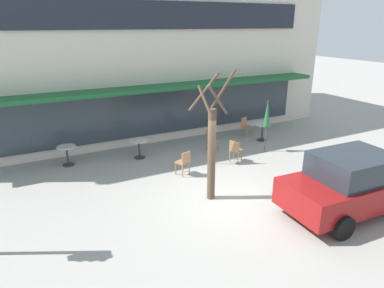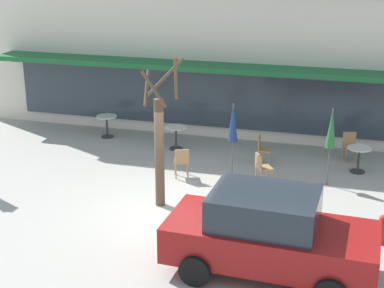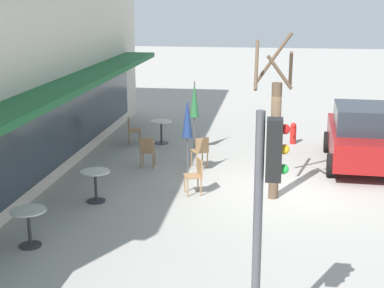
{
  "view_description": "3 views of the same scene",
  "coord_description": "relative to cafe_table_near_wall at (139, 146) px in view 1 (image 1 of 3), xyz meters",
  "views": [
    {
      "loc": [
        -5.22,
        -7.79,
        5.08
      ],
      "look_at": [
        0.11,
        2.56,
        0.97
      ],
      "focal_mm": 32.0,
      "sensor_mm": 36.0,
      "label": 1
    },
    {
      "loc": [
        4.08,
        -12.74,
        6.47
      ],
      "look_at": [
        -0.16,
        2.42,
        0.96
      ],
      "focal_mm": 55.0,
      "sensor_mm": 36.0,
      "label": 2
    },
    {
      "loc": [
        -14.03,
        0.36,
        4.82
      ],
      "look_at": [
        0.54,
        2.42,
        1.03
      ],
      "focal_mm": 55.0,
      "sensor_mm": 36.0,
      "label": 3
    }
  ],
  "objects": [
    {
      "name": "patio_umbrella_cream_folded",
      "position": [
        4.91,
        -1.69,
        1.11
      ],
      "size": [
        0.28,
        0.28,
        2.2
      ],
      "color": "#4C4C51",
      "rests_on": "ground"
    },
    {
      "name": "patio_umbrella_green_folded",
      "position": [
        2.24,
        -1.86,
        1.11
      ],
      "size": [
        0.28,
        0.28,
        2.2
      ],
      "color": "#4C4C51",
      "rests_on": "ground"
    },
    {
      "name": "cafe_chair_0",
      "position": [
        5.44,
        0.44,
        0.01
      ],
      "size": [
        0.5,
        0.5,
        0.89
      ],
      "color": "#9E754C",
      "rests_on": "ground"
    },
    {
      "name": "street_tree",
      "position": [
        0.87,
        -4.15,
        1.18
      ],
      "size": [
        1.1,
        0.93,
        3.93
      ],
      "color": "brown",
      "rests_on": "ground"
    },
    {
      "name": "cafe_table_by_tree",
      "position": [
        5.71,
        -0.48,
        0.0
      ],
      "size": [
        0.7,
        0.7,
        0.76
      ],
      "color": "#333338",
      "rests_on": "ground"
    },
    {
      "name": "building_facade",
      "position": [
        1.27,
        5.5,
        3.23
      ],
      "size": [
        18.75,
        9.1,
        7.5
      ],
      "color": "beige",
      "rests_on": "ground"
    },
    {
      "name": "cafe_chair_2",
      "position": [
        3.13,
        -2.11,
        0.01
      ],
      "size": [
        0.55,
        0.55,
        0.89
      ],
      "color": "#9E754C",
      "rests_on": "ground"
    },
    {
      "name": "cafe_chair_3",
      "position": [
        0.87,
        -2.28,
        0.01
      ],
      "size": [
        0.52,
        0.52,
        0.89
      ],
      "color": "#9E754C",
      "rests_on": "ground"
    },
    {
      "name": "ground_plane",
      "position": [
        1.27,
        -4.46,
        -0.52
      ],
      "size": [
        80.0,
        80.0,
        0.0
      ],
      "primitive_type": "plane",
      "color": "#9E9B93"
    },
    {
      "name": "cafe_table_streetside",
      "position": [
        -2.64,
        0.53,
        0.0
      ],
      "size": [
        0.7,
        0.7,
        0.76
      ],
      "color": "#333338",
      "rests_on": "ground"
    },
    {
      "name": "cafe_table_near_wall",
      "position": [
        0.0,
        0.0,
        0.0
      ],
      "size": [
        0.7,
        0.7,
        0.76
      ],
      "color": "#333338",
      "rests_on": "ground"
    },
    {
      "name": "cafe_chair_1",
      "position": [
        2.91,
        -0.62,
        0.01
      ],
      "size": [
        0.42,
        0.42,
        0.89
      ],
      "color": "#9E754C",
      "rests_on": "ground"
    },
    {
      "name": "parked_sedan",
      "position": [
        4.0,
        -6.65,
        0.36
      ],
      "size": [
        4.28,
        2.16,
        1.76
      ],
      "color": "maroon",
      "rests_on": "ground"
    },
    {
      "name": "fire_hydrant",
      "position": [
        6.28,
        -4.78,
        -0.16
      ],
      "size": [
        0.36,
        0.2,
        0.71
      ],
      "color": "red",
      "rests_on": "ground"
    }
  ]
}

